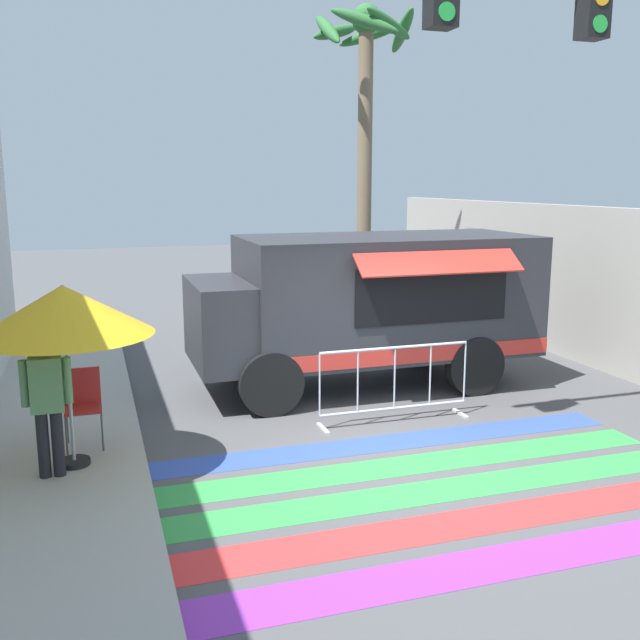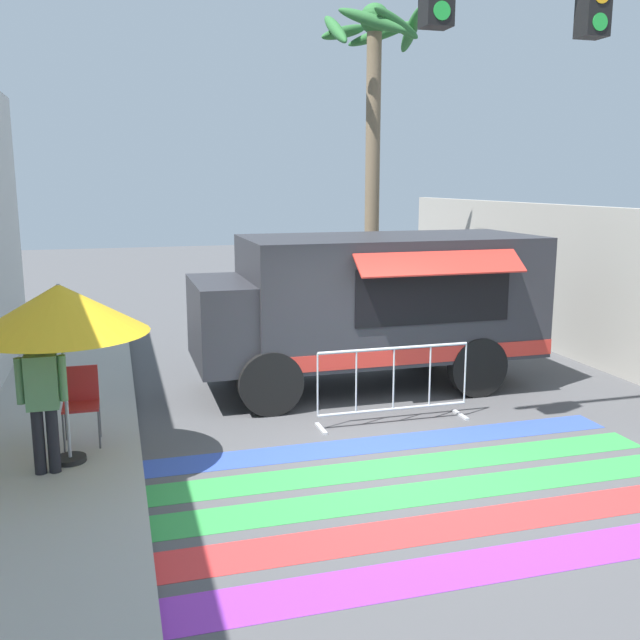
{
  "view_description": "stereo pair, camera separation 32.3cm",
  "coord_description": "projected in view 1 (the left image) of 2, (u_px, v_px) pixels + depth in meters",
  "views": [
    {
      "loc": [
        -3.5,
        -7.56,
        3.35
      ],
      "look_at": [
        -0.37,
        2.09,
        1.36
      ],
      "focal_mm": 40.0,
      "sensor_mm": 36.0,
      "label": 1
    },
    {
      "loc": [
        -3.19,
        -7.66,
        3.35
      ],
      "look_at": [
        -0.37,
        2.09,
        1.36
      ],
      "focal_mm": 40.0,
      "sensor_mm": 36.0,
      "label": 2
    }
  ],
  "objects": [
    {
      "name": "patio_umbrella",
      "position": [
        64.0,
        311.0,
        7.83
      ],
      "size": [
        1.95,
        1.95,
        2.08
      ],
      "color": "black",
      "rests_on": "sidewalk_left"
    },
    {
      "name": "food_truck",
      "position": [
        362.0,
        301.0,
        11.56
      ],
      "size": [
        5.54,
        2.65,
        2.48
      ],
      "color": "#2D2D33",
      "rests_on": "ground_plane"
    },
    {
      "name": "palm_tree",
      "position": [
        364.0,
        101.0,
        14.76
      ],
      "size": [
        2.21,
        2.21,
        6.88
      ],
      "color": "#7A664C",
      "rests_on": "ground_plane"
    },
    {
      "name": "folding_chair",
      "position": [
        83.0,
        400.0,
        8.7
      ],
      "size": [
        0.43,
        0.43,
        0.95
      ],
      "rotation": [
        0.0,
        0.0,
        -0.35
      ],
      "color": "#4C4C51",
      "rests_on": "sidewalk_left"
    },
    {
      "name": "ground_plane",
      "position": [
        401.0,
        458.0,
        8.76
      ],
      "size": [
        60.0,
        60.0,
        0.0
      ],
      "primitive_type": "plane",
      "color": "#4C4C4F"
    },
    {
      "name": "traffic_signal_pole",
      "position": [
        593.0,
        78.0,
        8.66
      ],
      "size": [
        4.65,
        0.29,
        6.33
      ],
      "color": "#515456",
      "rests_on": "ground_plane"
    },
    {
      "name": "vendor_person",
      "position": [
        47.0,
        398.0,
        7.69
      ],
      "size": [
        0.53,
        0.21,
        1.59
      ],
      "rotation": [
        0.0,
        0.0,
        0.07
      ],
      "color": "black",
      "rests_on": "sidewalk_left"
    },
    {
      "name": "crosswalk_painted",
      "position": [
        438.0,
        491.0,
        7.82
      ],
      "size": [
        6.4,
        3.6,
        0.01
      ],
      "color": "purple",
      "rests_on": "ground_plane"
    },
    {
      "name": "concrete_wall_right",
      "position": [
        598.0,
        288.0,
        12.86
      ],
      "size": [
        0.2,
        16.0,
        2.9
      ],
      "color": "#A39E93",
      "rests_on": "ground_plane"
    },
    {
      "name": "barricade_front",
      "position": [
        394.0,
        384.0,
        9.97
      ],
      "size": [
        2.23,
        0.44,
        1.1
      ],
      "color": "#B7BABF",
      "rests_on": "ground_plane"
    }
  ]
}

